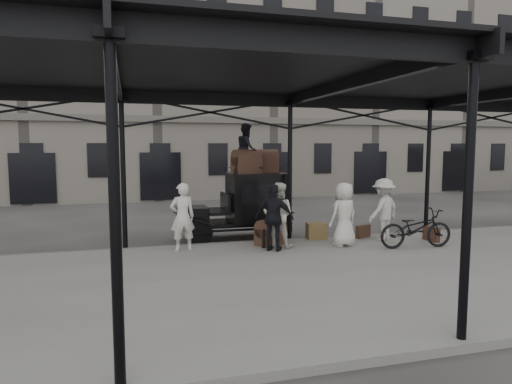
% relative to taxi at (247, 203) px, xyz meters
% --- Properties ---
extents(ground, '(120.00, 120.00, 0.00)m').
position_rel_taxi_xyz_m(ground, '(1.12, -3.05, -1.20)').
color(ground, '#383533').
rests_on(ground, ground).
extents(platform, '(28.00, 8.00, 0.15)m').
position_rel_taxi_xyz_m(platform, '(1.12, -5.05, -1.13)').
color(platform, slate).
rests_on(platform, ground).
extents(canopy, '(22.50, 9.00, 4.74)m').
position_rel_taxi_xyz_m(canopy, '(1.12, -4.77, 3.39)').
color(canopy, black).
rests_on(canopy, ground).
extents(building_frontage, '(64.00, 8.00, 14.00)m').
position_rel_taxi_xyz_m(building_frontage, '(1.12, 14.95, 5.80)').
color(building_frontage, slate).
rests_on(building_frontage, ground).
extents(taxi, '(3.65, 1.55, 2.18)m').
position_rel_taxi_xyz_m(taxi, '(0.00, 0.00, 0.00)').
color(taxi, black).
rests_on(taxi, ground).
extents(porter_left, '(0.75, 0.54, 1.91)m').
position_rel_taxi_xyz_m(porter_left, '(-2.32, -1.84, -0.10)').
color(porter_left, silver).
rests_on(porter_left, platform).
extents(porter_midleft, '(1.15, 1.09, 1.88)m').
position_rel_taxi_xyz_m(porter_midleft, '(0.40, -2.07, -0.12)').
color(porter_midleft, silver).
rests_on(porter_midleft, platform).
extents(porter_centre, '(1.04, 0.82, 1.86)m').
position_rel_taxi_xyz_m(porter_centre, '(2.28, -2.49, -0.12)').
color(porter_centre, silver).
rests_on(porter_centre, platform).
extents(porter_official, '(1.17, 0.98, 1.87)m').
position_rel_taxi_xyz_m(porter_official, '(0.13, -2.54, -0.12)').
color(porter_official, black).
rests_on(porter_official, platform).
extents(porter_right, '(1.43, 1.15, 1.92)m').
position_rel_taxi_xyz_m(porter_right, '(3.81, -2.10, -0.09)').
color(porter_right, beige).
rests_on(porter_right, platform).
extents(bicycle, '(2.22, 0.96, 1.13)m').
position_rel_taxi_xyz_m(bicycle, '(4.16, -3.27, -0.49)').
color(bicycle, black).
rests_on(bicycle, platform).
extents(porter_roof, '(0.78, 0.90, 1.61)m').
position_rel_taxi_xyz_m(porter_roof, '(-0.03, -0.10, 1.78)').
color(porter_roof, black).
rests_on(porter_roof, taxi).
extents(steamer_trunk_roof_near, '(0.98, 0.73, 0.64)m').
position_rel_taxi_xyz_m(steamer_trunk_roof_near, '(-0.08, -0.25, 1.30)').
color(steamer_trunk_roof_near, '#472C21').
rests_on(steamer_trunk_roof_near, taxi).
extents(steamer_trunk_roof_far, '(0.92, 0.61, 0.64)m').
position_rel_taxi_xyz_m(steamer_trunk_roof_far, '(0.67, 0.20, 1.30)').
color(steamer_trunk_roof_far, '#472C21').
rests_on(steamer_trunk_roof_far, taxi).
extents(steamer_trunk_platform, '(1.04, 0.92, 0.65)m').
position_rel_taxi_xyz_m(steamer_trunk_platform, '(0.27, -1.76, -0.73)').
color(steamer_trunk_platform, '#472C21').
rests_on(steamer_trunk_platform, platform).
extents(wicker_hamper, '(0.65, 0.52, 0.50)m').
position_rel_taxi_xyz_m(wicker_hamper, '(1.92, -1.32, -0.80)').
color(wicker_hamper, olive).
rests_on(wicker_hamper, platform).
extents(suitcase_upright, '(0.21, 0.61, 0.45)m').
position_rel_taxi_xyz_m(suitcase_upright, '(5.20, -2.59, -0.83)').
color(suitcase_upright, '#472C21').
rests_on(suitcase_upright, platform).
extents(suitcase_flat, '(0.61, 0.39, 0.40)m').
position_rel_taxi_xyz_m(suitcase_flat, '(3.43, -1.57, -0.85)').
color(suitcase_flat, '#472C21').
rests_on(suitcase_flat, platform).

